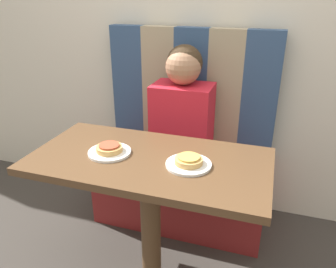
{
  "coord_description": "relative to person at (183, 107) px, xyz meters",
  "views": [
    {
      "loc": [
        0.49,
        -1.23,
        1.43
      ],
      "look_at": [
        0.0,
        0.28,
        0.74
      ],
      "focal_mm": 35.0,
      "sensor_mm": 36.0,
      "label": 1
    }
  ],
  "objects": [
    {
      "name": "wall_back",
      "position": [
        0.0,
        0.29,
        0.51
      ],
      "size": [
        7.0,
        0.05,
        2.6
      ],
      "color": "beige",
      "rests_on": "ground_plane"
    },
    {
      "name": "booth_seat",
      "position": [
        0.0,
        -0.0,
        -0.57
      ],
      "size": [
        1.07,
        0.48,
        0.44
      ],
      "color": "maroon",
      "rests_on": "ground_plane"
    },
    {
      "name": "booth_backrest",
      "position": [
        0.0,
        0.2,
        0.04
      ],
      "size": [
        1.07,
        0.08,
        0.79
      ],
      "color": "navy",
      "rests_on": "booth_seat"
    },
    {
      "name": "dining_table",
      "position": [
        0.0,
        -0.56,
        -0.17
      ],
      "size": [
        1.09,
        0.56,
        0.73
      ],
      "color": "brown",
      "rests_on": "ground_plane"
    },
    {
      "name": "person",
      "position": [
        0.0,
        0.0,
        0.0
      ],
      "size": [
        0.35,
        0.25,
        0.71
      ],
      "color": "red",
      "rests_on": "booth_seat"
    },
    {
      "name": "plate_left",
      "position": [
        -0.19,
        -0.58,
        -0.05
      ],
      "size": [
        0.2,
        0.2,
        0.01
      ],
      "color": "white",
      "rests_on": "dining_table"
    },
    {
      "name": "plate_right",
      "position": [
        0.19,
        -0.58,
        -0.05
      ],
      "size": [
        0.2,
        0.2,
        0.01
      ],
      "color": "white",
      "rests_on": "dining_table"
    },
    {
      "name": "pizza_left",
      "position": [
        -0.19,
        -0.58,
        -0.03
      ],
      "size": [
        0.12,
        0.12,
        0.03
      ],
      "color": "tan",
      "rests_on": "plate_left"
    },
    {
      "name": "pizza_right",
      "position": [
        0.19,
        -0.58,
        -0.03
      ],
      "size": [
        0.12,
        0.12,
        0.03
      ],
      "color": "tan",
      "rests_on": "plate_right"
    }
  ]
}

